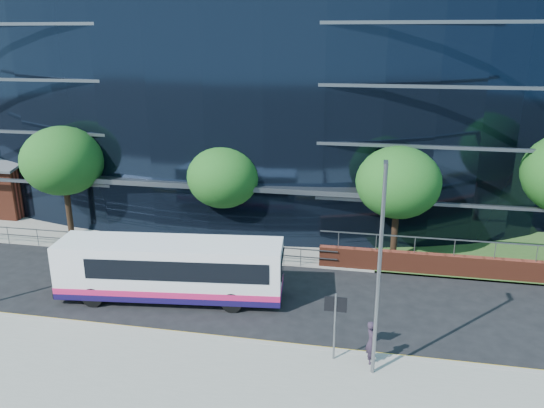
% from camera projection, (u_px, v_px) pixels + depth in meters
% --- Properties ---
extents(ground, '(200.00, 200.00, 0.00)m').
position_uv_depth(ground, '(232.00, 329.00, 22.97)').
color(ground, black).
rests_on(ground, ground).
extents(pavement_near, '(80.00, 8.00, 0.15)m').
position_uv_depth(pavement_near, '(195.00, 402.00, 18.27)').
color(pavement_near, gray).
rests_on(pavement_near, ground).
extents(kerb, '(80.00, 0.25, 0.16)m').
position_uv_depth(kerb, '(226.00, 340.00, 22.01)').
color(kerb, gray).
rests_on(kerb, ground).
extents(yellow_line_outer, '(80.00, 0.08, 0.01)m').
position_uv_depth(yellow_line_outer, '(227.00, 339.00, 22.22)').
color(yellow_line_outer, gold).
rests_on(yellow_line_outer, ground).
extents(yellow_line_inner, '(80.00, 0.08, 0.01)m').
position_uv_depth(yellow_line_inner, '(228.00, 337.00, 22.36)').
color(yellow_line_inner, gold).
rests_on(yellow_line_inner, ground).
extents(far_forecourt, '(50.00, 8.00, 0.10)m').
position_uv_depth(far_forecourt, '(187.00, 231.00, 34.34)').
color(far_forecourt, gray).
rests_on(far_forecourt, ground).
extents(glass_office, '(44.00, 23.10, 16.00)m').
position_uv_depth(glass_office, '(250.00, 92.00, 40.78)').
color(glass_office, black).
rests_on(glass_office, ground).
extents(guard_railings, '(24.00, 0.05, 1.10)m').
position_uv_depth(guard_railings, '(130.00, 240.00, 30.73)').
color(guard_railings, slate).
rests_on(guard_railings, ground).
extents(street_sign, '(0.85, 0.09, 2.80)m').
position_uv_depth(street_sign, '(335.00, 313.00, 20.02)').
color(street_sign, slate).
rests_on(street_sign, pavement_near).
extents(tree_far_a, '(4.95, 4.95, 6.98)m').
position_uv_depth(tree_far_a, '(63.00, 161.00, 32.28)').
color(tree_far_a, black).
rests_on(tree_far_a, ground).
extents(tree_far_b, '(4.29, 4.29, 6.05)m').
position_uv_depth(tree_far_b, '(223.00, 177.00, 31.13)').
color(tree_far_b, black).
rests_on(tree_far_b, ground).
extents(tree_far_c, '(4.62, 4.62, 6.51)m').
position_uv_depth(tree_far_c, '(398.00, 183.00, 28.75)').
color(tree_far_c, black).
rests_on(tree_far_c, ground).
extents(streetlight_east, '(0.15, 0.77, 8.00)m').
position_uv_depth(streetlight_east, '(379.00, 267.00, 18.51)').
color(streetlight_east, slate).
rests_on(streetlight_east, pavement_near).
extents(city_bus, '(10.92, 3.64, 2.90)m').
position_uv_depth(city_bus, '(172.00, 269.00, 25.21)').
color(city_bus, white).
rests_on(city_bus, ground).
extents(pedestrian, '(0.55, 0.71, 1.73)m').
position_uv_depth(pedestrian, '(371.00, 342.00, 20.16)').
color(pedestrian, '#2B2030').
rests_on(pedestrian, pavement_near).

